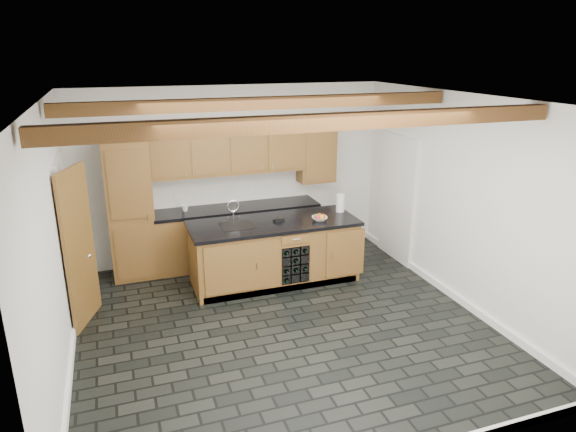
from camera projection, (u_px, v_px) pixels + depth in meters
The scene contains 10 objects.
ground at pixel (283, 325), 6.49m from camera, with size 5.00×5.00×0.00m, color black.
room_shell at pixel (263, 199), 6.46m from camera, with size 5.01×5.00×5.00m.
back_cabinetry at pixel (215, 205), 8.07m from camera, with size 3.65×0.62×2.20m.
island at pixel (275, 252), 7.59m from camera, with size 2.48×0.96×0.93m.
faucet at pixel (236, 223), 7.31m from camera, with size 0.45×0.40×0.34m.
kitchen_scale at pixel (279, 220), 7.48m from camera, with size 0.18×0.14×0.05m.
fruit_bowl at pixel (320, 219), 7.51m from camera, with size 0.23×0.23×0.06m, color beige.
fruit_cluster at pixel (320, 217), 7.50m from camera, with size 0.16×0.17×0.07m.
paper_towel at pixel (340, 203), 7.88m from camera, with size 0.13×0.13×0.27m, color white.
mug at pixel (185, 208), 7.92m from camera, with size 0.11×0.11×0.10m, color white.
Camera 1 is at (-1.83, -5.44, 3.32)m, focal length 32.00 mm.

